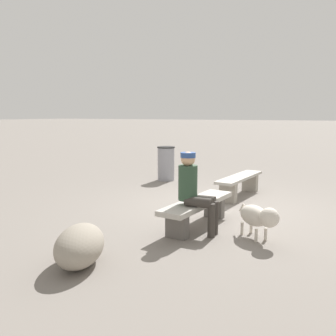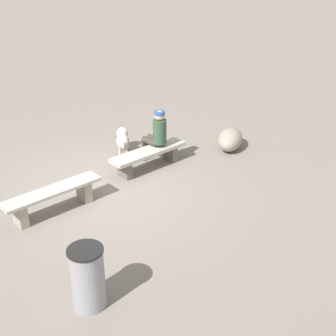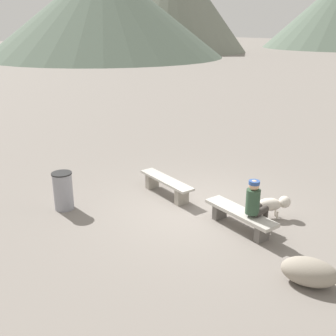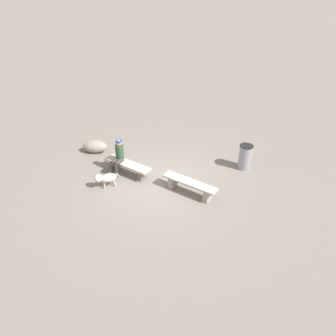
# 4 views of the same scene
# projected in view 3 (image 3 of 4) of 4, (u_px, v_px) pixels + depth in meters

# --- Properties ---
(ground) EXTENTS (210.00, 210.00, 0.06)m
(ground) POSITION_uv_depth(u_px,v_px,m) (195.00, 211.00, 9.65)
(ground) COLOR gray
(bench_left) EXTENTS (1.89, 0.54, 0.46)m
(bench_left) POSITION_uv_depth(u_px,v_px,m) (166.00, 184.00, 10.37)
(bench_left) COLOR gray
(bench_left) RESTS_ON ground
(bench_right) EXTENTS (1.83, 0.58, 0.43)m
(bench_right) POSITION_uv_depth(u_px,v_px,m) (240.00, 216.00, 8.66)
(bench_right) COLOR #605B56
(bench_right) RESTS_ON ground
(seated_person) EXTENTS (0.33, 0.61, 1.25)m
(seated_person) POSITION_uv_depth(u_px,v_px,m) (255.00, 203.00, 8.35)
(seated_person) COLOR #2D4733
(seated_person) RESTS_ON ground
(dog) EXTENTS (0.64, 0.71, 0.53)m
(dog) POSITION_uv_depth(u_px,v_px,m) (274.00, 204.00, 9.17)
(dog) COLOR beige
(dog) RESTS_ON ground
(trash_bin) EXTENTS (0.49, 0.49, 0.93)m
(trash_bin) POSITION_uv_depth(u_px,v_px,m) (63.00, 191.00, 9.58)
(trash_bin) COLOR gray
(trash_bin) RESTS_ON ground
(boulder) EXTENTS (1.09, 0.90, 0.49)m
(boulder) POSITION_uv_depth(u_px,v_px,m) (309.00, 272.00, 6.83)
(boulder) COLOR gray
(boulder) RESTS_ON ground
(distant_peak_4) EXTENTS (31.76, 31.76, 11.94)m
(distant_peak_4) POSITION_uv_depth(u_px,v_px,m) (104.00, 10.00, 53.10)
(distant_peak_4) COLOR #566656
(distant_peak_4) RESTS_ON ground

